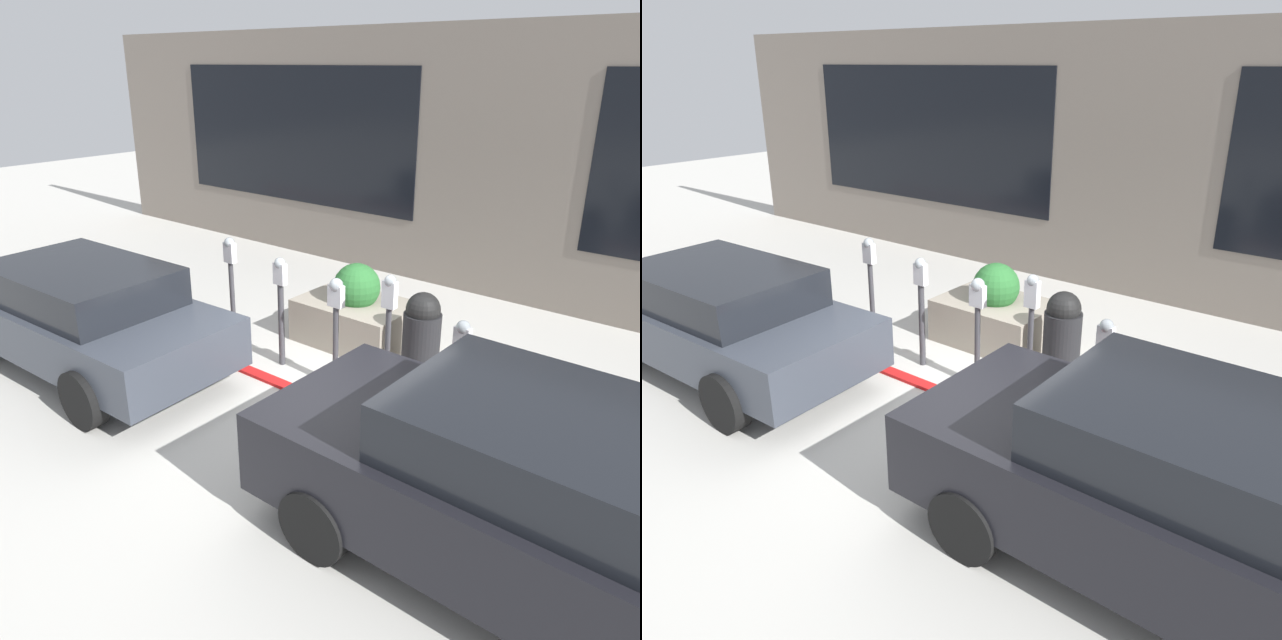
# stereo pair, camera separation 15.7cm
# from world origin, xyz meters

# --- Properties ---
(ground_plane) EXTENTS (40.00, 40.00, 0.00)m
(ground_plane) POSITION_xyz_m (0.00, 0.00, 0.00)
(ground_plane) COLOR beige
(curb_strip) EXTENTS (19.00, 0.16, 0.04)m
(curb_strip) POSITION_xyz_m (0.00, 0.08, 0.02)
(curb_strip) COLOR red
(curb_strip) RESTS_ON ground_plane
(building_facade) EXTENTS (19.00, 0.17, 4.22)m
(building_facade) POSITION_xyz_m (0.00, -4.47, 2.12)
(building_facade) COLOR slate
(building_facade) RESTS_ON ground_plane
(parking_meter_nearest) EXTENTS (0.17, 0.14, 1.29)m
(parking_meter_nearest) POSITION_xyz_m (-1.66, -0.33, 0.86)
(parking_meter_nearest) COLOR #38383D
(parking_meter_nearest) RESTS_ON ground_plane
(parking_meter_second) EXTENTS (0.15, 0.13, 1.58)m
(parking_meter_second) POSITION_xyz_m (-0.79, -0.31, 1.07)
(parking_meter_second) COLOR #38383D
(parking_meter_second) RESTS_ON ground_plane
(parking_meter_middle) EXTENTS (0.19, 0.16, 1.38)m
(parking_meter_middle) POSITION_xyz_m (-0.06, -0.33, 0.98)
(parking_meter_middle) COLOR #38383D
(parking_meter_middle) RESTS_ON ground_plane
(parking_meter_fourth) EXTENTS (0.17, 0.14, 1.44)m
(parking_meter_fourth) POSITION_xyz_m (0.85, -0.36, 0.92)
(parking_meter_fourth) COLOR #38383D
(parking_meter_fourth) RESTS_ON ground_plane
(parking_meter_farthest) EXTENTS (0.16, 0.14, 1.54)m
(parking_meter_farthest) POSITION_xyz_m (1.74, -0.36, 1.03)
(parking_meter_farthest) COLOR #38383D
(parking_meter_farthest) RESTS_ON ground_plane
(planter_box) EXTENTS (1.54, 1.09, 1.14)m
(planter_box) POSITION_xyz_m (0.53, -1.54, 0.41)
(planter_box) COLOR gray
(planter_box) RESTS_ON ground_plane
(parked_car_front) EXTENTS (4.09, 1.82, 1.50)m
(parked_car_front) POSITION_xyz_m (-2.98, 1.16, 0.79)
(parked_car_front) COLOR black
(parked_car_front) RESTS_ON ground_plane
(parked_car_middle) EXTENTS (4.35, 1.88, 1.38)m
(parked_car_middle) POSITION_xyz_m (2.74, 1.28, 0.74)
(parked_car_middle) COLOR #383D47
(parked_car_middle) RESTS_ON ground_plane
(trash_bin) EXTENTS (0.47, 0.47, 1.09)m
(trash_bin) POSITION_xyz_m (-0.68, -1.23, 0.55)
(trash_bin) COLOR black
(trash_bin) RESTS_ON ground_plane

